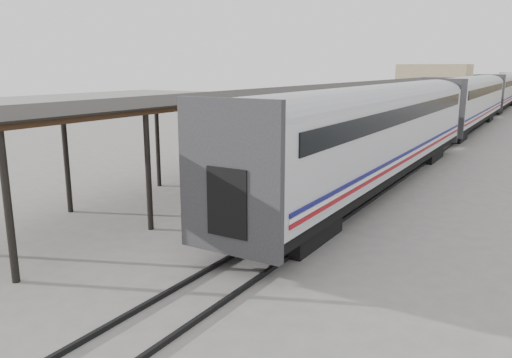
{
  "coord_description": "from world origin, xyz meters",
  "views": [
    {
      "loc": [
        10.1,
        -14.02,
        5.38
      ],
      "look_at": [
        1.59,
        0.07,
        1.7
      ],
      "focal_mm": 35.0,
      "sensor_mm": 36.0,
      "label": 1
    }
  ],
  "objects_px": {
    "pedestrian": "(339,142)",
    "baggage_cart": "(230,211)",
    "porter": "(224,187)",
    "luggage_tug": "(350,140)"
  },
  "relations": [
    {
      "from": "baggage_cart",
      "to": "luggage_tug",
      "type": "height_order",
      "value": "luggage_tug"
    },
    {
      "from": "luggage_tug",
      "to": "porter",
      "type": "height_order",
      "value": "porter"
    },
    {
      "from": "porter",
      "to": "pedestrian",
      "type": "xyz_separation_m",
      "value": [
        -2.71,
        16.64,
        -0.84
      ]
    },
    {
      "from": "porter",
      "to": "luggage_tug",
      "type": "bearing_deg",
      "value": 7.18
    },
    {
      "from": "baggage_cart",
      "to": "porter",
      "type": "relative_size",
      "value": 1.64
    },
    {
      "from": "luggage_tug",
      "to": "porter",
      "type": "distance_m",
      "value": 19.56
    },
    {
      "from": "luggage_tug",
      "to": "porter",
      "type": "bearing_deg",
      "value": -91.46
    },
    {
      "from": "pedestrian",
      "to": "baggage_cart",
      "type": "bearing_deg",
      "value": 112.17
    },
    {
      "from": "baggage_cart",
      "to": "pedestrian",
      "type": "relative_size",
      "value": 1.59
    },
    {
      "from": "porter",
      "to": "pedestrian",
      "type": "relative_size",
      "value": 0.97
    }
  ]
}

